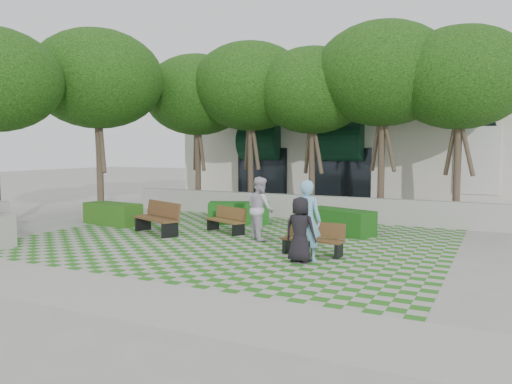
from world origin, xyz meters
The scene contains 16 objects.
ground centered at (0.00, 0.00, 0.00)m, with size 90.00×90.00×0.00m, color gray.
lawn centered at (0.00, 1.00, 0.01)m, with size 12.00×12.00×0.00m, color #2B721E.
sidewalk_south centered at (0.00, -4.70, 0.01)m, with size 16.00×2.00×0.01m, color #9E9B93.
sidewalk_west centered at (-7.20, 1.00, 0.01)m, with size 2.00×12.00×0.01m, color #9E9B93.
retaining_wall centered at (0.00, 6.20, 0.45)m, with size 15.00×0.36×0.90m, color #9E9B93.
bench_east centered at (2.77, 0.19, 0.39)m, with size 1.57×0.57×0.82m.
bench_mid centered at (-0.84, 2.12, 0.39)m, with size 1.62×1.11×0.81m.
bench_west centered at (-2.69, 0.98, 0.48)m, with size 2.01×1.33×1.01m.
hedge_midright centered at (2.44, 3.48, 0.39)m, with size 2.21×0.88×0.77m, color #154713.
hedge_midleft centered at (-1.45, 4.05, 0.38)m, with size 2.15×0.86×0.75m, color #154F16.
hedge_west centered at (-5.29, 1.79, 0.38)m, with size 2.16×0.86×0.76m, color #235215.
person_blue centered at (2.85, -0.50, 0.97)m, with size 0.71×0.46×1.94m, color #7CBCE2.
person_dark centered at (2.78, -0.74, 0.78)m, with size 0.76×0.49×1.55m, color black.
person_white centered at (0.66, 1.46, 0.93)m, with size 0.90×0.70×1.86m, color silver.
tree_row centered at (-1.86, 5.95, 5.18)m, with size 17.70×13.40×7.41m.
building centered at (0.93, 14.08, 2.52)m, with size 18.00×8.92×5.15m.
Camera 1 is at (7.01, -11.55, 2.68)m, focal length 35.00 mm.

